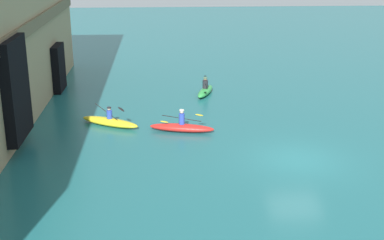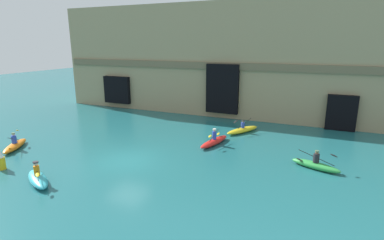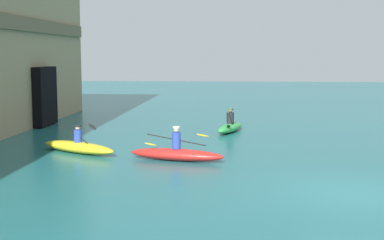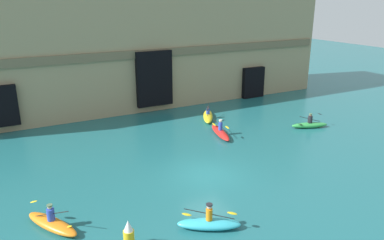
# 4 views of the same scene
# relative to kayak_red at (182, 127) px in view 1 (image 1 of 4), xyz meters

# --- Properties ---
(ground_plane) EXTENTS (120.00, 120.00, 0.00)m
(ground_plane) POSITION_rel_kayak_red_xyz_m (-4.14, -5.18, -0.25)
(ground_plane) COLOR #1E6066
(kayak_red) EXTENTS (1.47, 3.52, 1.21)m
(kayak_red) POSITION_rel_kayak_red_xyz_m (0.00, 0.00, 0.00)
(kayak_red) COLOR red
(kayak_red) RESTS_ON ground
(kayak_green) EXTENTS (2.96, 1.57, 1.16)m
(kayak_green) POSITION_rel_kayak_red_xyz_m (7.08, -1.84, 0.02)
(kayak_green) COLOR green
(kayak_green) RESTS_ON ground
(kayak_yellow) EXTENTS (2.42, 3.48, 1.19)m
(kayak_yellow) POSITION_rel_kayak_red_xyz_m (1.19, 3.89, -0.02)
(kayak_yellow) COLOR yellow
(kayak_yellow) RESTS_ON ground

